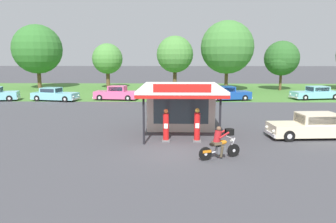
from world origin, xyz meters
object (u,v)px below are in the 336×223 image
at_px(motorcycle_with_rider, 219,145).
at_px(gas_pump_nearside, 166,127).
at_px(gas_pump_offside, 197,126).
at_px(featured_classic_sedan, 312,127).
at_px(parked_car_back_row_left, 54,95).
at_px(parked_car_back_row_centre_left, 173,92).
at_px(parked_car_second_row_spare, 227,94).
at_px(parked_car_back_row_centre, 316,93).
at_px(parked_car_back_row_far_right, 116,94).
at_px(spare_tire_stack, 229,132).

bearing_deg(motorcycle_with_rider, gas_pump_nearside, 129.89).
xyz_separation_m(gas_pump_offside, motorcycle_with_rider, (0.85, -3.14, -0.23)).
distance_m(gas_pump_nearside, featured_classic_sedan, 8.78).
height_order(featured_classic_sedan, parked_car_back_row_left, featured_classic_sedan).
distance_m(gas_pump_offside, parked_car_back_row_centre_left, 19.76).
bearing_deg(gas_pump_nearside, parked_car_second_row_spare, 70.66).
bearing_deg(parked_car_back_row_centre, parked_car_second_row_spare, -173.55).
xyz_separation_m(gas_pump_nearside, parked_car_back_row_far_right, (-6.15, 17.92, -0.15)).
height_order(parked_car_back_row_left, spare_tire_stack, parked_car_back_row_left).
relative_size(parked_car_back_row_centre, parked_car_back_row_centre_left, 1.07).
xyz_separation_m(parked_car_back_row_left, parked_car_second_row_spare, (19.10, 0.87, 0.05)).
height_order(gas_pump_offside, parked_car_back_row_centre, gas_pump_offside).
distance_m(motorcycle_with_rider, parked_car_back_row_left, 25.40).
xyz_separation_m(gas_pump_nearside, parked_car_back_row_left, (-12.82, 17.03, -0.20)).
relative_size(featured_classic_sedan, parked_car_second_row_spare, 0.97).
bearing_deg(gas_pump_offside, parked_car_back_row_left, 130.60).
height_order(parked_car_back_row_far_right, spare_tire_stack, parked_car_back_row_far_right).
relative_size(gas_pump_nearside, parked_car_back_row_centre, 0.32).
xyz_separation_m(gas_pump_offside, parked_car_back_row_centre_left, (-1.55, 19.69, -0.23)).
distance_m(gas_pump_nearside, parked_car_second_row_spare, 18.97).
bearing_deg(gas_pump_offside, motorcycle_with_rider, -74.90).
bearing_deg(parked_car_back_row_centre, featured_classic_sedan, -113.54).
distance_m(parked_car_back_row_centre, parked_car_back_row_centre_left, 16.35).
bearing_deg(parked_car_second_row_spare, featured_classic_sedan, -81.78).
height_order(gas_pump_nearside, spare_tire_stack, gas_pump_nearside).
height_order(gas_pump_nearside, parked_car_back_row_centre_left, gas_pump_nearside).
relative_size(gas_pump_nearside, spare_tire_stack, 3.14).
xyz_separation_m(gas_pump_offside, parked_car_back_row_centre, (14.80, 19.06, -0.22)).
relative_size(gas_pump_offside, parked_car_back_row_far_right, 0.38).
relative_size(gas_pump_offside, parked_car_back_row_left, 0.36).
bearing_deg(spare_tire_stack, gas_pump_nearside, -156.69).
bearing_deg(gas_pump_nearside, parked_car_back_row_left, 126.97).
distance_m(gas_pump_offside, parked_car_back_row_centre, 24.13).
xyz_separation_m(parked_car_back_row_centre, parked_car_second_row_spare, (-10.29, -1.16, 0.04)).
xyz_separation_m(motorcycle_with_rider, parked_car_back_row_left, (-15.44, 20.17, 0.00)).
height_order(motorcycle_with_rider, parked_car_back_row_far_right, parked_car_back_row_far_right).
distance_m(gas_pump_nearside, spare_tire_stack, 4.32).
bearing_deg(parked_car_back_row_far_right, parked_car_second_row_spare, -0.11).
distance_m(gas_pump_offside, motorcycle_with_rider, 3.26).
bearing_deg(parked_car_back_row_left, motorcycle_with_rider, -52.56).
height_order(featured_classic_sedan, spare_tire_stack, featured_classic_sedan).
relative_size(parked_car_back_row_centre, parked_car_back_row_far_right, 1.15).
bearing_deg(parked_car_second_row_spare, parked_car_back_row_centre, 6.45).
bearing_deg(spare_tire_stack, parked_car_back_row_left, 137.48).
height_order(parked_car_back_row_far_right, parked_car_back_row_centre_left, parked_car_back_row_far_right).
bearing_deg(featured_classic_sedan, gas_pump_offside, -171.56).
relative_size(featured_classic_sedan, parked_car_back_row_left, 0.97).
distance_m(parked_car_back_row_left, parked_car_back_row_centre_left, 13.32).
distance_m(featured_classic_sedan, parked_car_second_row_spare, 17.04).
bearing_deg(parked_car_back_row_far_right, motorcycle_with_rider, -67.39).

